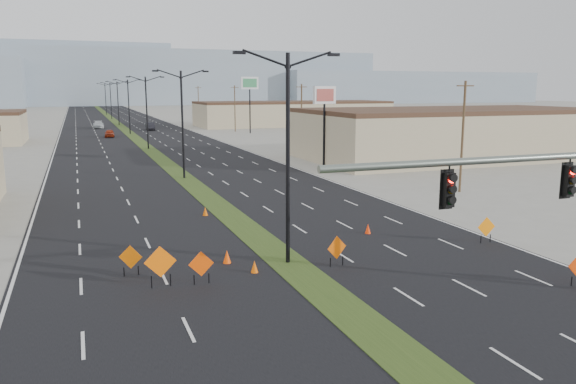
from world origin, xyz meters
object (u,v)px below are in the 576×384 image
object	(u,v)px
streetlight_4	(118,102)
pole_sign_east_near	(324,102)
streetlight_5	(111,99)
pole_sign_east_far	(250,87)
streetlight_1	(182,121)
construction_sign_2	(201,265)
car_mid	(150,126)
cone_1	(254,267)
streetlight_3	(129,105)
cone_3	(205,211)
streetlight_0	(288,153)
construction_sign_0	(160,263)
car_left	(109,133)
streetlight_2	(147,110)
cone_0	(227,257)
construction_sign_1	(131,258)
construction_sign_5	(486,228)
car_far	(98,125)
cone_2	(368,229)
construction_sign_3	(337,249)
streetlight_6	(106,98)

from	to	relation	value
streetlight_4	pole_sign_east_near	xyz separation A→B (m)	(15.90, -80.80, 1.57)
streetlight_5	pole_sign_east_far	world-z (taller)	pole_sign_east_far
streetlight_1	construction_sign_2	distance (m)	30.20
car_mid	cone_1	size ratio (longest dim) A/B	8.02
streetlight_3	cone_3	world-z (taller)	streetlight_3
streetlight_0	construction_sign_0	xyz separation A→B (m)	(-6.27, -1.28, -4.34)
streetlight_4	cone_1	xyz separation A→B (m)	(-1.96, -112.85, -5.12)
pole_sign_east_near	car_left	bearing A→B (deg)	100.23
streetlight_0	construction_sign_2	size ratio (longest dim) A/B	6.78
streetlight_1	car_left	world-z (taller)	streetlight_1
streetlight_2	pole_sign_east_near	bearing A→B (deg)	-57.34
streetlight_2	construction_sign_0	xyz separation A→B (m)	(-6.27, -57.28, -4.34)
streetlight_0	cone_0	distance (m)	5.89
streetlight_1	construction_sign_1	world-z (taller)	streetlight_1
construction_sign_2	pole_sign_east_far	xyz separation A→B (m)	(26.23, 79.76, 7.81)
construction_sign_5	car_left	bearing A→B (deg)	104.37
streetlight_5	car_far	distance (m)	37.67
construction_sign_5	construction_sign_0	bearing A→B (deg)	-174.02
streetlight_0	cone_2	size ratio (longest dim) A/B	17.03
construction_sign_1	construction_sign_2	world-z (taller)	construction_sign_2
car_mid	construction_sign_3	distance (m)	94.33
cone_0	pole_sign_east_near	xyz separation A→B (m)	(18.69, 30.21, 6.66)
streetlight_3	cone_2	xyz separation A→B (m)	(6.37, -80.39, -5.12)
streetlight_5	car_mid	distance (m)	47.49
streetlight_1	streetlight_2	bearing A→B (deg)	90.00
streetlight_0	streetlight_6	size ratio (longest dim) A/B	1.00
streetlight_4	cone_3	xyz separation A→B (m)	(-1.55, -100.38, -5.12)
streetlight_5	construction_sign_1	world-z (taller)	streetlight_5
car_left	car_mid	world-z (taller)	car_mid
car_left	cone_1	world-z (taller)	car_left
cone_1	pole_sign_east_far	distance (m)	82.98
streetlight_1	pole_sign_east_near	world-z (taller)	streetlight_1
car_mid	construction_sign_0	size ratio (longest dim) A/B	2.59
streetlight_6	construction_sign_3	xyz separation A→B (m)	(2.00, -169.31, -4.54)
cone_2	cone_3	bearing A→B (deg)	134.68
streetlight_5	car_far	bearing A→B (deg)	-97.54
streetlight_4	cone_2	world-z (taller)	streetlight_4
car_mid	cone_0	distance (m)	92.30
streetlight_3	construction_sign_5	distance (m)	85.32
streetlight_0	streetlight_4	xyz separation A→B (m)	(0.00, 112.00, 0.00)
car_mid	cone_3	bearing A→B (deg)	-91.67
car_left	construction_sign_1	xyz separation A→B (m)	(-3.34, -77.49, 0.17)
streetlight_0	cone_2	world-z (taller)	streetlight_0
construction_sign_0	cone_0	world-z (taller)	construction_sign_0
construction_sign_5	pole_sign_east_far	size ratio (longest dim) A/B	0.14
streetlight_5	pole_sign_east_near	size ratio (longest dim) A/B	1.16
streetlight_1	car_left	size ratio (longest dim) A/B	2.57
streetlight_1	cone_3	xyz separation A→B (m)	(-1.55, -16.38, -5.12)
streetlight_1	car_left	bearing A→B (deg)	94.55
streetlight_4	streetlight_6	xyz separation A→B (m)	(0.00, 56.00, 0.00)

